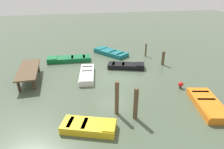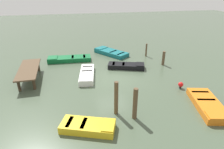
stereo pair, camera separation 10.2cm
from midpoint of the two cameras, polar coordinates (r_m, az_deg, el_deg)
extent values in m
plane|color=#475642|center=(15.24, -0.19, -1.19)|extent=(80.00, 80.00, 0.00)
cube|color=brown|center=(15.99, -23.72, 1.42)|extent=(4.29, 1.59, 0.10)
cylinder|color=#3C2E20|center=(17.80, -24.36, 1.93)|extent=(0.20, 0.20, 0.85)
cylinder|color=#3C2E20|center=(17.65, -21.22, 2.29)|extent=(0.20, 0.20, 0.85)
cylinder|color=#3C2E20|center=(14.75, -26.08, -3.02)|extent=(0.20, 0.20, 0.85)
cylinder|color=#3C2E20|center=(14.57, -22.30, -2.64)|extent=(0.20, 0.20, 0.85)
cube|color=#14666B|center=(20.66, -0.52, 6.52)|extent=(3.88, 3.39, 0.40)
cube|color=beige|center=(20.61, -0.52, 6.89)|extent=(3.24, 2.80, 0.04)
cube|color=#14666B|center=(21.55, -3.46, 7.90)|extent=(1.44, 1.53, 0.06)
cube|color=#9B9789|center=(20.42, 0.07, 6.84)|extent=(0.83, 1.02, 0.04)
cube|color=#9B9789|center=(19.79, 2.34, 6.22)|extent=(0.83, 1.02, 0.04)
cube|color=#0F602D|center=(19.24, -12.70, 4.50)|extent=(1.41, 4.11, 0.40)
cube|color=orange|center=(19.19, -12.74, 4.89)|extent=(1.11, 3.49, 0.04)
cube|color=#0F602D|center=(19.32, -17.46, 4.76)|extent=(1.16, 0.94, 0.06)
cube|color=#B06E1E|center=(19.17, -11.84, 5.07)|extent=(0.98, 0.24, 0.04)
cube|color=#B06E1E|center=(19.15, -8.49, 5.32)|extent=(0.98, 0.24, 0.04)
cube|color=orange|center=(13.04, 26.27, -7.89)|extent=(3.64, 2.15, 0.40)
cube|color=black|center=(12.97, 26.38, -7.36)|extent=(3.08, 1.73, 0.04)
cube|color=orange|center=(11.94, 28.99, -10.32)|extent=(1.02, 1.40, 0.06)
cube|color=black|center=(13.14, 25.98, -6.63)|extent=(0.44, 1.11, 0.04)
cube|color=black|center=(13.88, 24.49, -4.65)|extent=(0.44, 1.11, 0.04)
cube|color=silver|center=(15.60, -7.63, 0.03)|extent=(3.60, 1.55, 0.40)
cube|color=#334772|center=(15.55, -7.66, 0.50)|extent=(3.05, 1.24, 0.04)
cube|color=silver|center=(14.28, -7.93, -1.42)|extent=(0.89, 1.07, 0.06)
cube|color=navy|center=(15.77, -7.63, 1.02)|extent=(0.31, 0.86, 0.04)
cube|color=navy|center=(16.65, -7.48, 2.35)|extent=(0.31, 0.86, 0.04)
cube|color=black|center=(17.14, 3.97, 2.53)|extent=(2.00, 3.35, 0.40)
cube|color=gray|center=(17.09, 3.99, 2.97)|extent=(1.63, 2.82, 0.04)
cube|color=black|center=(17.07, 8.15, 3.07)|extent=(1.13, 0.96, 0.06)
cube|color=#776E5D|center=(17.08, 3.19, 3.12)|extent=(0.86, 0.45, 0.04)
cube|color=#776E5D|center=(17.14, 0.27, 3.24)|extent=(0.86, 0.45, 0.04)
cube|color=gold|center=(10.17, -7.21, -15.05)|extent=(1.99, 2.94, 0.40)
cube|color=#4C3319|center=(10.08, -7.25, -14.44)|extent=(1.61, 2.48, 0.04)
cube|color=gold|center=(9.84, -1.08, -14.67)|extent=(1.16, 0.91, 0.06)
cube|color=#42301E|center=(10.10, -8.42, -14.13)|extent=(0.89, 0.49, 0.04)
cube|color=#42301E|center=(10.31, -12.54, -13.60)|extent=(0.89, 0.49, 0.04)
cylinder|color=brown|center=(10.75, 1.16, -7.03)|extent=(0.23, 0.23, 2.03)
cylinder|color=brown|center=(10.51, 6.78, -8.59)|extent=(0.25, 0.25, 1.86)
cylinder|color=brown|center=(20.28, 9.84, 7.19)|extent=(0.17, 0.17, 1.33)
cylinder|color=brown|center=(18.32, 14.76, 4.72)|extent=(0.26, 0.26, 1.29)
cylinder|color=#262626|center=(14.66, 19.37, -3.58)|extent=(0.16, 0.16, 0.12)
sphere|color=red|center=(14.56, 19.51, -2.74)|extent=(0.36, 0.36, 0.36)
camera|label=1|loc=(0.05, -90.19, -0.09)|focal=30.87mm
camera|label=2|loc=(0.05, 89.81, 0.09)|focal=30.87mm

